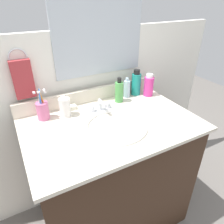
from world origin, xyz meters
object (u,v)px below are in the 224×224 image
object	(u,v)px
bottle_lotion_white	(65,106)
bottle_mouthwash_teal	(136,83)
faucet	(101,107)
cup_pink	(43,110)
bottle_gel_clear	(127,89)
bottle_toner_green	(119,92)
bottle_soap_pink	(149,86)
soap_bar	(71,108)
hand_towel	(23,79)

from	to	relation	value
bottle_lotion_white	bottle_mouthwash_teal	distance (m)	0.54
faucet	cup_pink	xyz separation A→B (m)	(-0.33, 0.08, 0.03)
bottle_gel_clear	bottle_toner_green	xyz separation A→B (m)	(-0.08, -0.04, 0.01)
bottle_toner_green	bottle_mouthwash_teal	world-z (taller)	bottle_mouthwash_teal
bottle_gel_clear	bottle_soap_pink	xyz separation A→B (m)	(0.15, -0.05, 0.01)
faucet	bottle_lotion_white	bearing A→B (deg)	165.59
bottle_toner_green	soap_bar	world-z (taller)	bottle_toner_green
hand_towel	bottle_mouthwash_teal	size ratio (longest dim) A/B	1.20
soap_bar	faucet	bearing A→B (deg)	-36.30
hand_towel	faucet	xyz separation A→B (m)	(0.39, -0.18, -0.19)
bottle_soap_pink	bottle_mouthwash_teal	xyz separation A→B (m)	(-0.07, 0.06, 0.01)
bottle_toner_green	bottle_mouthwash_teal	size ratio (longest dim) A/B	0.92
faucet	bottle_mouthwash_teal	bearing A→B (deg)	18.45
bottle_soap_pink	bottle_toner_green	bearing A→B (deg)	176.46
bottle_soap_pink	bottle_toner_green	xyz separation A→B (m)	(-0.23, 0.01, -0.00)
bottle_mouthwash_teal	soap_bar	world-z (taller)	bottle_mouthwash_teal
faucet	bottle_toner_green	size ratio (longest dim) A/B	0.95
hand_towel	bottle_toner_green	bearing A→B (deg)	-11.66
bottle_lotion_white	cup_pink	xyz separation A→B (m)	(-0.12, 0.03, -0.00)
hand_towel	bottle_gel_clear	world-z (taller)	hand_towel
faucet	bottle_soap_pink	world-z (taller)	bottle_soap_pink
bottle_soap_pink	bottle_gel_clear	bearing A→B (deg)	160.88
bottle_toner_green	cup_pink	bearing A→B (deg)	178.47
bottle_toner_green	faucet	bearing A→B (deg)	-158.36
faucet	bottle_mouthwash_teal	world-z (taller)	bottle_mouthwash_teal
hand_towel	bottle_toner_green	world-z (taller)	hand_towel
hand_towel	bottle_lotion_white	bearing A→B (deg)	-34.99
bottle_soap_pink	bottle_mouthwash_teal	world-z (taller)	bottle_mouthwash_teal
bottle_gel_clear	cup_pink	world-z (taller)	cup_pink
soap_bar	bottle_soap_pink	bearing A→B (deg)	-6.36
bottle_toner_green	soap_bar	xyz separation A→B (m)	(-0.32, 0.05, -0.06)
hand_towel	bottle_soap_pink	size ratio (longest dim) A/B	1.38
soap_bar	cup_pink	bearing A→B (deg)	-169.10
faucet	soap_bar	distance (m)	0.19
bottle_lotion_white	bottle_mouthwash_teal	xyz separation A→B (m)	(0.54, 0.06, 0.02)
bottle_lotion_white	soap_bar	bearing A→B (deg)	47.85
cup_pink	soap_bar	xyz separation A→B (m)	(0.18, 0.03, -0.05)
faucet	bottle_gel_clear	world-z (taller)	bottle_gel_clear
bottle_mouthwash_teal	cup_pink	bearing A→B (deg)	-177.31
bottle_gel_clear	bottle_mouthwash_teal	xyz separation A→B (m)	(0.08, 0.01, 0.02)
bottle_mouthwash_teal	soap_bar	size ratio (longest dim) A/B	2.86
faucet	bottle_lotion_white	distance (m)	0.22
bottle_gel_clear	bottle_soap_pink	distance (m)	0.16
faucet	cup_pink	distance (m)	0.34
faucet	bottle_gel_clear	xyz separation A→B (m)	(0.25, 0.10, 0.03)
hand_towel	bottle_soap_pink	xyz separation A→B (m)	(0.79, -0.13, -0.15)
bottle_gel_clear	bottle_soap_pink	world-z (taller)	bottle_soap_pink
bottle_gel_clear	bottle_lotion_white	world-z (taller)	bottle_gel_clear
faucet	bottle_gel_clear	size ratio (longest dim) A/B	1.14
bottle_lotion_white	cup_pink	world-z (taller)	cup_pink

